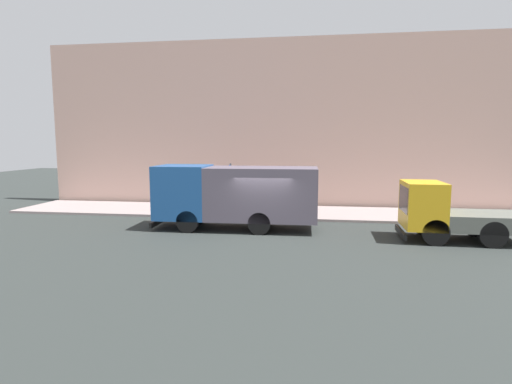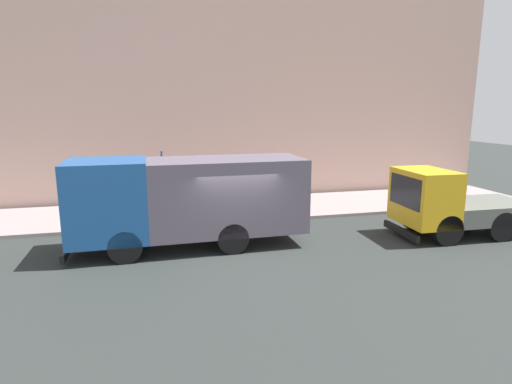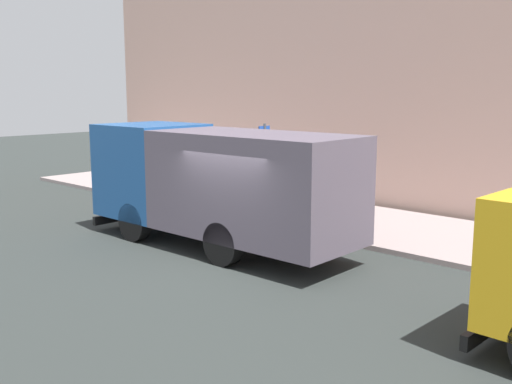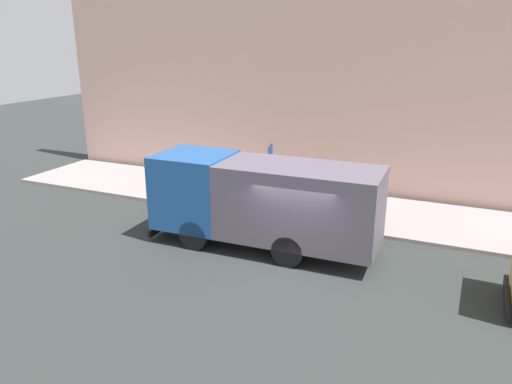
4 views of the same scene
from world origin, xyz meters
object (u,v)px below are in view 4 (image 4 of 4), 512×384
at_px(large_utility_truck, 263,199).
at_px(pedestrian_walking, 270,177).
at_px(pedestrian_standing, 299,184).
at_px(traffic_cone_orange, 208,195).
at_px(street_sign_post, 271,174).

bearing_deg(large_utility_truck, pedestrian_walking, 18.06).
bearing_deg(pedestrian_walking, pedestrian_standing, 59.42).
bearing_deg(pedestrian_walking, large_utility_truck, 10.49).
height_order(large_utility_truck, traffic_cone_orange, large_utility_truck).
distance_m(pedestrian_walking, traffic_cone_orange, 2.73).
bearing_deg(large_utility_truck, traffic_cone_orange, 50.18).
bearing_deg(traffic_cone_orange, pedestrian_walking, -52.10).
xyz_separation_m(large_utility_truck, traffic_cone_orange, (2.98, 3.70, -1.24)).
bearing_deg(traffic_cone_orange, street_sign_post, -97.30).
height_order(large_utility_truck, street_sign_post, large_utility_truck).
xyz_separation_m(pedestrian_standing, traffic_cone_orange, (-1.04, 3.60, -0.64)).
xyz_separation_m(large_utility_truck, pedestrian_standing, (4.01, 0.10, -0.60)).
distance_m(large_utility_truck, pedestrian_walking, 4.93).
bearing_deg(pedestrian_walking, traffic_cone_orange, -60.71).
bearing_deg(pedestrian_walking, street_sign_post, 13.90).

